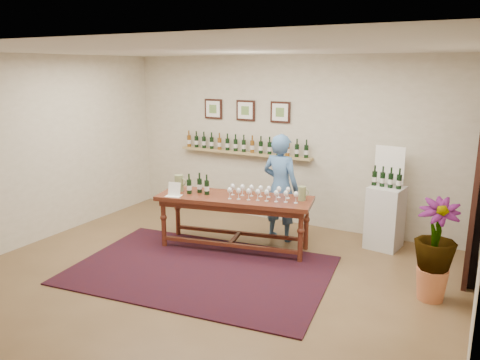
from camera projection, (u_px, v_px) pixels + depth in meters
The scene contains 14 objects.
ground at pixel (210, 276), 5.99m from camera, with size 6.00×6.00×0.00m, color brown.
room_shell at pixel (414, 180), 6.33m from camera, with size 6.00×6.00×6.00m.
rug at pixel (201, 270), 6.16m from camera, with size 3.30×2.20×0.02m, color #4A100D.
tasting_table at pixel (234, 204), 6.77m from camera, with size 2.33×1.16×0.79m.
table_glasses at pixel (259, 193), 6.61m from camera, with size 1.25×0.29×0.17m, color white, non-canonical shape.
table_bottles at pixel (199, 182), 6.87m from camera, with size 0.31×0.18×0.33m, color black, non-canonical shape.
pitcher_left at pixel (179, 183), 7.02m from camera, with size 0.15×0.15×0.24m, color olive, non-canonical shape.
pitcher_right at pixel (302, 193), 6.52m from camera, with size 0.13×0.13×0.20m, color olive, non-canonical shape.
menu_card at pixel (174, 189), 6.75m from camera, with size 0.22×0.16×0.20m, color white.
display_pedestal at pixel (385, 217), 6.85m from camera, with size 0.46×0.46×0.92m, color silver.
pedestal_bottles at pixel (387, 177), 6.70m from camera, with size 0.30×0.08×0.30m, color black, non-canonical shape.
info_sign at pixel (390, 165), 6.81m from camera, with size 0.44×0.02×0.60m, color white.
potted_plant at pixel (435, 250), 5.26m from camera, with size 0.62×0.62×1.03m.
person at pixel (281, 187), 7.11m from camera, with size 0.60×0.39×1.65m, color #3E6393.
Camera 1 is at (2.98, -4.67, 2.61)m, focal length 35.00 mm.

